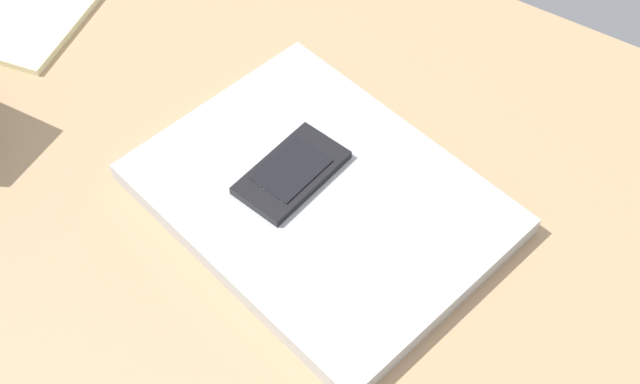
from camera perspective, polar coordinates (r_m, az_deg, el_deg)
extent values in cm
cube|color=tan|center=(75.74, -5.23, -2.22)|extent=(120.00, 80.00, 3.00)
cube|color=#B7BABC|center=(74.00, 0.00, -0.46)|extent=(35.45, 29.85, 1.99)
cube|color=black|center=(74.04, -1.96, 1.35)|extent=(6.92, 10.82, 0.83)
cube|color=black|center=(73.66, -1.97, 1.58)|extent=(5.18, 6.83, 0.14)
cube|color=#F2EDB2|center=(98.59, -19.81, 12.17)|extent=(18.38, 20.39, 0.80)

